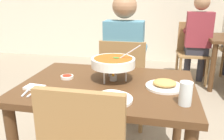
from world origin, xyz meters
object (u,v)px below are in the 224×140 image
object	(u,v)px
chair_diner_main	(124,79)
chair_bg_left	(192,48)
rice_plate	(112,97)
drink_glass	(185,95)
diner_main	(124,55)
curry_bowl	(113,63)
dining_table_main	(108,99)
patron_bg_left	(198,34)
appetizer_plate	(164,85)
sauce_dish	(67,77)

from	to	relation	value
chair_diner_main	chair_bg_left	size ratio (longest dim) A/B	1.00
rice_plate	drink_glass	size ratio (longest dim) A/B	1.85
diner_main	curry_bowl	size ratio (longest dim) A/B	3.94
rice_plate	drink_glass	bearing A→B (deg)	4.24
chair_diner_main	drink_glass	xyz separation A→B (m)	(0.48, -0.92, 0.27)
chair_diner_main	rice_plate	world-z (taller)	chair_diner_main
diner_main	curry_bowl	distance (m)	0.67
diner_main	dining_table_main	bearing A→B (deg)	-90.00
dining_table_main	rice_plate	bearing A→B (deg)	-71.93
dining_table_main	diner_main	distance (m)	0.74
chair_bg_left	patron_bg_left	bearing A→B (deg)	-65.09
appetizer_plate	chair_bg_left	xyz separation A→B (m)	(0.44, 2.29, -0.23)
dining_table_main	sauce_dish	world-z (taller)	sauce_dish
curry_bowl	sauce_dish	bearing A→B (deg)	-175.63
chair_diner_main	drink_glass	distance (m)	1.07
diner_main	rice_plate	distance (m)	0.99
patron_bg_left	rice_plate	bearing A→B (deg)	-107.80
rice_plate	diner_main	bearing A→B (deg)	94.78
dining_table_main	sauce_dish	xyz separation A→B (m)	(-0.31, 0.05, 0.13)
chair_diner_main	sauce_dish	distance (m)	0.75
patron_bg_left	curry_bowl	bearing A→B (deg)	-111.67
appetizer_plate	patron_bg_left	world-z (taller)	patron_bg_left
diner_main	appetizer_plate	bearing A→B (deg)	-62.70
diner_main	chair_bg_left	distance (m)	1.78
chair_diner_main	sauce_dish	world-z (taller)	chair_diner_main
diner_main	appetizer_plate	xyz separation A→B (m)	(0.37, -0.72, -0.00)
chair_diner_main	chair_bg_left	bearing A→B (deg)	63.18
curry_bowl	rice_plate	size ratio (longest dim) A/B	1.39
dining_table_main	chair_bg_left	distance (m)	2.44
curry_bowl	chair_bg_left	bearing A→B (deg)	70.60
appetizer_plate	patron_bg_left	xyz separation A→B (m)	(0.49, 2.18, 0.00)
curry_bowl	chair_bg_left	distance (m)	2.39
appetizer_plate	drink_glass	size ratio (longest dim) A/B	1.85
rice_plate	chair_diner_main	bearing A→B (deg)	94.94
sauce_dish	drink_glass	world-z (taller)	drink_glass
rice_plate	chair_bg_left	world-z (taller)	chair_bg_left
dining_table_main	chair_diner_main	xyz separation A→B (m)	(-0.00, 0.70, -0.10)
dining_table_main	rice_plate	size ratio (longest dim) A/B	4.78
appetizer_plate	patron_bg_left	bearing A→B (deg)	77.32
diner_main	patron_bg_left	bearing A→B (deg)	59.26
appetizer_plate	chair_bg_left	distance (m)	2.35
appetizer_plate	patron_bg_left	distance (m)	2.23
drink_glass	diner_main	bearing A→B (deg)	116.78
curry_bowl	rice_plate	distance (m)	0.35
rice_plate	sauce_dish	world-z (taller)	rice_plate
diner_main	curry_bowl	xyz separation A→B (m)	(0.03, -0.66, 0.11)
chair_diner_main	patron_bg_left	xyz separation A→B (m)	(0.86, 1.49, 0.24)
curry_bowl	patron_bg_left	bearing A→B (deg)	68.33
diner_main	sauce_dish	distance (m)	0.75
dining_table_main	patron_bg_left	world-z (taller)	patron_bg_left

